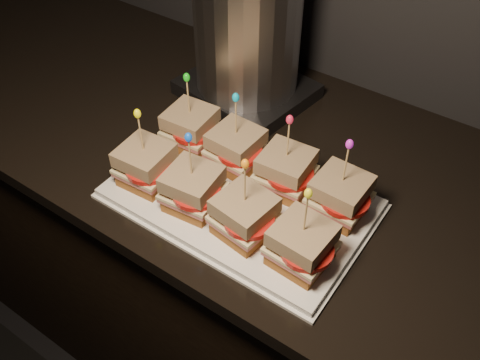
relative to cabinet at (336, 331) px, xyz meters
The scene contains 63 objects.
cabinet is the anchor object (origin of this frame).
granite_slab 0.43m from the cabinet, ahead, with size 2.36×0.64×0.03m, color black.
platter 0.51m from the cabinet, 144.01° to the right, with size 0.44×0.27×0.02m, color white.
platter_rim 0.51m from the cabinet, 144.01° to the right, with size 0.45×0.28×0.01m, color white.
sandwich_0_bread_bot 0.59m from the cabinet, 168.20° to the right, with size 0.08×0.08×0.02m, color brown.
sandwich_0_ham 0.60m from the cabinet, 168.20° to the right, with size 0.09×0.09×0.01m, color #B05652.
sandwich_0_cheese 0.61m from the cabinet, 168.20° to the right, with size 0.09×0.09×0.01m, color beige.
sandwich_0_tomato 0.61m from the cabinet, 166.78° to the right, with size 0.08×0.08×0.01m, color red.
sandwich_0_bread_top 0.63m from the cabinet, 168.20° to the right, with size 0.08×0.08×0.03m, color #4E2811.
sandwich_0_pick 0.67m from the cabinet, 168.20° to the right, with size 0.00×0.00×0.09m, color tan.
sandwich_0_frill 0.71m from the cabinet, 168.20° to the right, with size 0.01×0.01×0.02m, color #13BB14.
sandwich_1_bread_bot 0.54m from the cabinet, 163.24° to the right, with size 0.08×0.08×0.02m, color brown.
sandwich_1_ham 0.55m from the cabinet, 163.24° to the right, with size 0.09×0.09×0.01m, color #B05652.
sandwich_1_cheese 0.56m from the cabinet, 163.24° to the right, with size 0.09×0.09×0.01m, color beige.
sandwich_1_tomato 0.56m from the cabinet, 161.01° to the right, with size 0.08×0.08×0.01m, color red.
sandwich_1_bread_top 0.58m from the cabinet, 163.24° to the right, with size 0.08×0.08×0.03m, color #4E2811.
sandwich_1_pick 0.62m from the cabinet, 163.24° to the right, with size 0.00×0.00×0.09m, color tan.
sandwich_1_frill 0.66m from the cabinet, 163.24° to the right, with size 0.01×0.01×0.02m, color #069DC6.
sandwich_2_bread_bot 0.50m from the cabinet, 151.69° to the right, with size 0.08×0.08×0.02m, color brown.
sandwich_2_ham 0.52m from the cabinet, 151.69° to the right, with size 0.09×0.09×0.01m, color #B05652.
sandwich_2_cheese 0.52m from the cabinet, 151.69° to the right, with size 0.09×0.09×0.01m, color beige.
sandwich_2_tomato 0.53m from the cabinet, 147.26° to the right, with size 0.08×0.08×0.01m, color red.
sandwich_2_bread_top 0.55m from the cabinet, 151.69° to the right, with size 0.08×0.08×0.03m, color #4E2811.
sandwich_2_pick 0.59m from the cabinet, 151.69° to the right, with size 0.00×0.00×0.09m, color tan.
sandwich_2_frill 0.63m from the cabinet, 151.69° to the right, with size 0.01×0.01×0.02m, color red.
sandwich_3_bread_bot 0.48m from the cabinet, 111.35° to the right, with size 0.08×0.08×0.02m, color brown.
sandwich_3_ham 0.50m from the cabinet, 111.35° to the right, with size 0.09×0.09×0.01m, color #B05652.
sandwich_3_cheese 0.51m from the cabinet, 111.35° to the right, with size 0.09×0.09×0.01m, color beige.
sandwich_3_tomato 0.51m from the cabinet, 101.56° to the right, with size 0.08×0.08×0.01m, color red.
sandwich_3_bread_top 0.53m from the cabinet, 111.35° to the right, with size 0.08×0.08×0.03m, color #4E2811.
sandwich_3_pick 0.58m from the cabinet, 111.35° to the right, with size 0.00×0.00×0.09m, color tan.
sandwich_3_frill 0.62m from the cabinet, 111.35° to the right, with size 0.01×0.01×0.02m, color #D022D6.
sandwich_4_bread_bot 0.62m from the cabinet, 150.03° to the right, with size 0.08×0.08×0.02m, color brown.
sandwich_4_ham 0.63m from the cabinet, 150.03° to the right, with size 0.09×0.09×0.01m, color #B05652.
sandwich_4_cheese 0.64m from the cabinet, 150.03° to the right, with size 0.09×0.09×0.01m, color beige.
sandwich_4_tomato 0.64m from the cabinet, 148.36° to the right, with size 0.08×0.08×0.01m, color red.
sandwich_4_bread_top 0.66m from the cabinet, 150.03° to the right, with size 0.08×0.08×0.03m, color #4E2811.
sandwich_4_pick 0.69m from the cabinet, 150.03° to the right, with size 0.00×0.00×0.09m, color tan.
sandwich_4_frill 0.73m from the cabinet, 150.03° to the right, with size 0.01×0.01×0.02m, color #F3EA0A.
sandwich_5_bread_bot 0.57m from the cabinet, 140.27° to the right, with size 0.08×0.08×0.02m, color brown.
sandwich_5_ham 0.58m from the cabinet, 140.27° to the right, with size 0.09×0.09×0.01m, color #B05652.
sandwich_5_cheese 0.59m from the cabinet, 140.27° to the right, with size 0.09×0.09×0.01m, color beige.
sandwich_5_tomato 0.59m from the cabinet, 137.93° to the right, with size 0.08×0.08×0.01m, color red.
sandwich_5_bread_top 0.61m from the cabinet, 140.27° to the right, with size 0.08×0.08×0.03m, color #4E2811.
sandwich_5_pick 0.65m from the cabinet, 140.27° to the right, with size 0.00×0.00×0.09m, color tan.
sandwich_5_frill 0.69m from the cabinet, 140.27° to the right, with size 0.01×0.01×0.02m, color blue.
sandwich_6_bread_bot 0.53m from the cabinet, 123.92° to the right, with size 0.08×0.08×0.02m, color brown.
sandwich_6_ham 0.55m from the cabinet, 123.92° to the right, with size 0.09×0.09×0.01m, color #B05652.
sandwich_6_cheese 0.55m from the cabinet, 123.92° to the right, with size 0.09×0.09×0.01m, color beige.
sandwich_6_tomato 0.56m from the cabinet, 120.67° to the right, with size 0.08×0.08×0.01m, color red.
sandwich_6_bread_top 0.58m from the cabinet, 123.92° to the right, with size 0.08×0.08×0.03m, color #4E2811.
sandwich_6_pick 0.62m from the cabinet, 123.92° to the right, with size 0.00×0.00×0.09m, color tan.
sandwich_6_frill 0.66m from the cabinet, 123.92° to the right, with size 0.01×0.01×0.02m, color orange.
sandwich_7_bread_bot 0.52m from the cabinet, 98.06° to the right, with size 0.08×0.08×0.02m, color brown.
sandwich_7_ham 0.53m from the cabinet, 98.06° to the right, with size 0.09×0.09×0.01m, color #B05652.
sandwich_7_cheese 0.54m from the cabinet, 98.06° to the right, with size 0.09×0.09×0.01m, color beige.
sandwich_7_tomato 0.55m from the cabinet, 94.46° to the right, with size 0.08×0.08×0.01m, color red.
sandwich_7_bread_top 0.56m from the cabinet, 98.06° to the right, with size 0.08×0.08×0.03m, color #4E2811.
sandwich_7_pick 0.60m from the cabinet, 98.06° to the right, with size 0.00×0.00×0.09m, color tan.
sandwich_7_frill 0.65m from the cabinet, 98.06° to the right, with size 0.01×0.01×0.02m, color yellow.
appliance_base 0.60m from the cabinet, 158.50° to the left, with size 0.26×0.21×0.03m, color #262628.
appliance_body 0.73m from the cabinet, 158.50° to the left, with size 0.21×0.21×0.28m, color silver.
appliance 0.72m from the cabinet, 158.50° to the left, with size 0.26×0.21×0.33m, color silver, non-canonical shape.
Camera 1 is at (0.37, 1.02, 1.55)m, focal length 40.00 mm.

